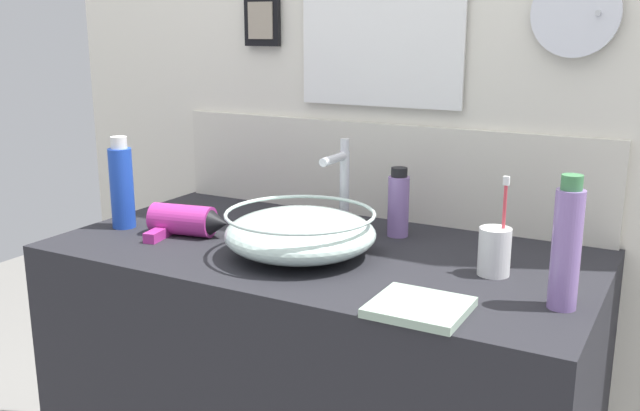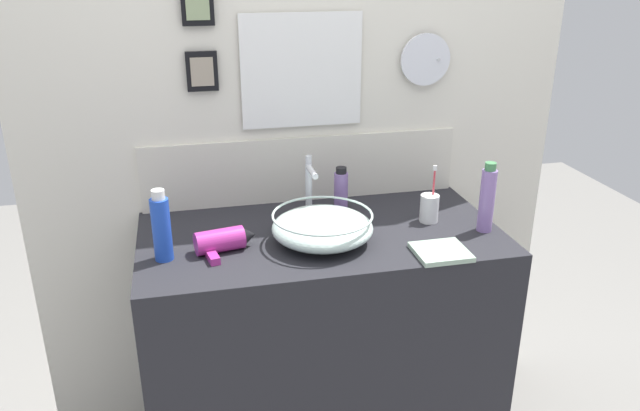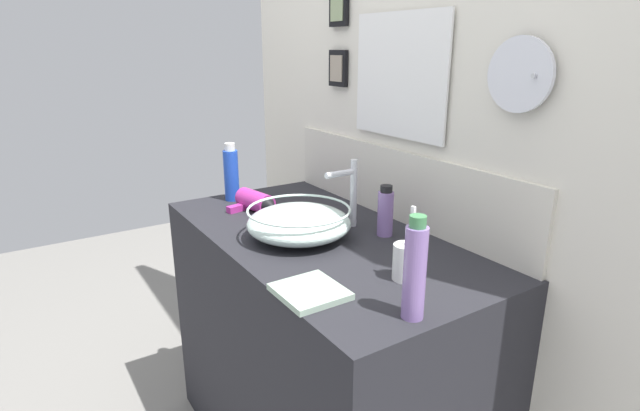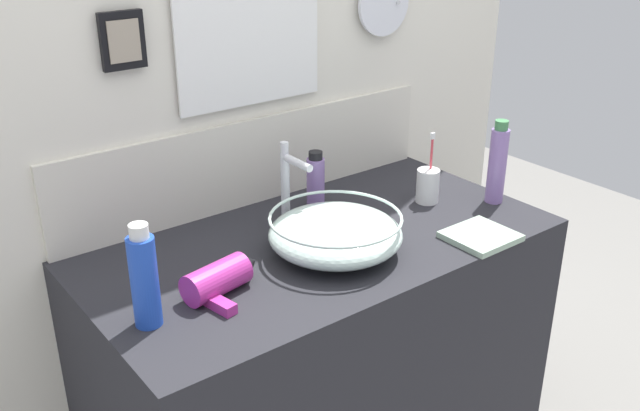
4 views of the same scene
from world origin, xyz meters
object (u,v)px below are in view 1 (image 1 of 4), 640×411
(toothbrush_cup, at_px, (495,251))
(hand_towel, at_px, (419,307))
(shampoo_bottle, at_px, (122,185))
(soap_dispenser, at_px, (566,246))
(glass_bowl_sink, at_px, (300,233))
(faucet, at_px, (342,180))
(hair_drier, at_px, (187,221))
(spray_bottle, at_px, (398,204))

(toothbrush_cup, xyz_separation_m, hand_towel, (-0.06, -0.26, -0.04))
(shampoo_bottle, relative_size, soap_dispenser, 0.94)
(glass_bowl_sink, bearing_deg, toothbrush_cup, 11.55)
(toothbrush_cup, bearing_deg, faucet, 164.05)
(faucet, height_order, hair_drier, faucet)
(faucet, relative_size, soap_dispenser, 0.95)
(glass_bowl_sink, distance_m, toothbrush_cup, 0.42)
(glass_bowl_sink, bearing_deg, shampoo_bottle, -178.72)
(shampoo_bottle, height_order, spray_bottle, shampoo_bottle)
(hand_towel, bearing_deg, hair_drier, 165.01)
(glass_bowl_sink, distance_m, shampoo_bottle, 0.51)
(faucet, bearing_deg, toothbrush_cup, -15.95)
(faucet, bearing_deg, hair_drier, -148.81)
(soap_dispenser, bearing_deg, toothbrush_cup, 143.21)
(hair_drier, bearing_deg, hand_towel, -14.99)
(toothbrush_cup, height_order, soap_dispenser, soap_dispenser)
(spray_bottle, bearing_deg, faucet, -158.93)
(spray_bottle, relative_size, hand_towel, 1.01)
(hair_drier, distance_m, shampoo_bottle, 0.20)
(faucet, xyz_separation_m, hair_drier, (-0.32, -0.19, -0.10))
(soap_dispenser, distance_m, hand_towel, 0.28)
(faucet, relative_size, toothbrush_cup, 1.13)
(spray_bottle, bearing_deg, hair_drier, -151.51)
(hand_towel, bearing_deg, soap_dispenser, 32.56)
(hair_drier, height_order, hand_towel, hair_drier)
(shampoo_bottle, xyz_separation_m, soap_dispenser, (1.08, -0.02, 0.01))
(hair_drier, bearing_deg, spray_bottle, 28.49)
(glass_bowl_sink, height_order, hair_drier, glass_bowl_sink)
(hair_drier, distance_m, hand_towel, 0.69)
(hand_towel, bearing_deg, faucet, 132.84)
(toothbrush_cup, distance_m, soap_dispenser, 0.21)
(toothbrush_cup, height_order, hand_towel, toothbrush_cup)
(toothbrush_cup, distance_m, shampoo_bottle, 0.93)
(faucet, distance_m, hand_towel, 0.53)
(faucet, bearing_deg, spray_bottle, 21.07)
(toothbrush_cup, bearing_deg, hand_towel, -103.70)
(toothbrush_cup, xyz_separation_m, soap_dispenser, (0.16, -0.12, 0.07))
(toothbrush_cup, xyz_separation_m, spray_bottle, (-0.28, 0.17, 0.03))
(glass_bowl_sink, height_order, soap_dispenser, soap_dispenser)
(soap_dispenser, bearing_deg, hair_drier, 177.47)
(glass_bowl_sink, distance_m, hair_drier, 0.32)
(faucet, height_order, hand_towel, faucet)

